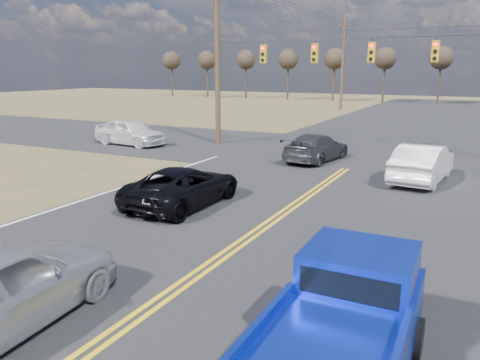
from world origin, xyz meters
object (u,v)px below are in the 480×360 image
at_px(white_car_queue, 422,163).
at_px(cross_car_west, 130,132).
at_px(pickup_truck, 339,340).
at_px(dgrey_car_queue, 316,147).
at_px(black_suv, 184,186).

xyz_separation_m(white_car_queue, cross_car_west, (-16.77, 2.00, 0.02)).
bearing_deg(cross_car_west, pickup_truck, -127.74).
relative_size(white_car_queue, dgrey_car_queue, 1.02).
distance_m(dgrey_car_queue, cross_car_west, 11.55).
distance_m(black_suv, white_car_queue, 9.88).
bearing_deg(pickup_truck, white_car_queue, 91.37).
xyz_separation_m(pickup_truck, dgrey_car_queue, (-5.72, 16.55, -0.21)).
bearing_deg(white_car_queue, dgrey_car_queue, -18.08).
height_order(white_car_queue, dgrey_car_queue, white_car_queue).
xyz_separation_m(pickup_truck, white_car_queue, (-0.50, 14.23, -0.11)).
height_order(dgrey_car_queue, cross_car_west, cross_car_west).
height_order(pickup_truck, white_car_queue, pickup_truck).
bearing_deg(dgrey_car_queue, cross_car_west, 8.69).
xyz_separation_m(black_suv, white_car_queue, (6.72, 7.24, 0.12)).
relative_size(black_suv, dgrey_car_queue, 1.02).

